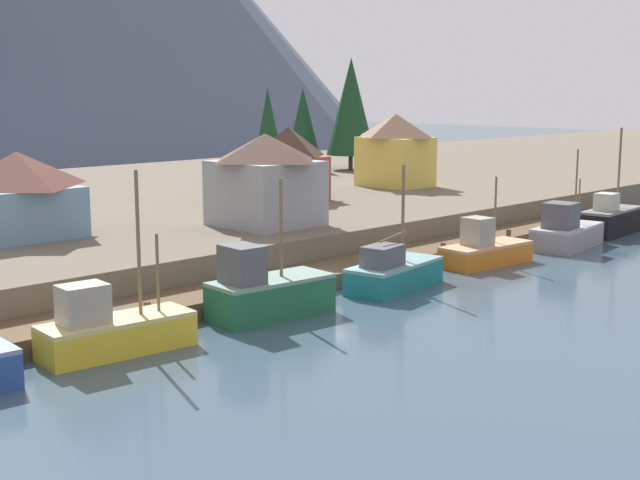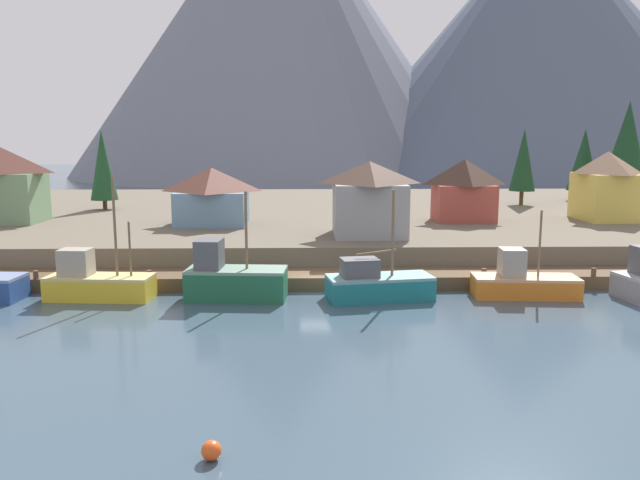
{
  "view_description": "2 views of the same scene",
  "coord_description": "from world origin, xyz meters",
  "px_view_note": "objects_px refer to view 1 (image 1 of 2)",
  "views": [
    {
      "loc": [
        -35.88,
        -36.04,
        12.1
      ],
      "look_at": [
        0.98,
        1.09,
        3.01
      ],
      "focal_mm": 49.53,
      "sensor_mm": 36.0,
      "label": 1
    },
    {
      "loc": [
        -0.86,
        -43.44,
        10.89
      ],
      "look_at": [
        0.24,
        3.06,
        3.26
      ],
      "focal_mm": 35.0,
      "sensor_mm": 36.0,
      "label": 2
    }
  ],
  "objects_px": {
    "fishing_boat_teal": "(393,273)",
    "conifer_mid_right": "(351,107)",
    "house_blue": "(18,194)",
    "conifer_mid_left": "(303,122)",
    "fishing_boat_yellow": "(112,330)",
    "house_yellow": "(395,149)",
    "fishing_boat_orange": "(485,250)",
    "fishing_boat_grey": "(566,232)",
    "fishing_boat_green": "(267,292)",
    "house_red": "(288,163)",
    "conifer_back_left": "(268,125)",
    "house_grey": "(265,179)",
    "fishing_boat_black": "(611,220)"
  },
  "relations": [
    {
      "from": "house_grey",
      "to": "conifer_back_left",
      "type": "xyz_separation_m",
      "value": [
        21.83,
        24.41,
        2.36
      ]
    },
    {
      "from": "house_yellow",
      "to": "fishing_boat_teal",
      "type": "bearing_deg",
      "value": -139.71
    },
    {
      "from": "fishing_boat_black",
      "to": "fishing_boat_teal",
      "type": "bearing_deg",
      "value": 176.43
    },
    {
      "from": "fishing_boat_teal",
      "to": "fishing_boat_orange",
      "type": "relative_size",
      "value": 1.03
    },
    {
      "from": "fishing_boat_orange",
      "to": "house_blue",
      "type": "bearing_deg",
      "value": 145.96
    },
    {
      "from": "fishing_boat_green",
      "to": "house_blue",
      "type": "bearing_deg",
      "value": 106.32
    },
    {
      "from": "house_yellow",
      "to": "fishing_boat_green",
      "type": "bearing_deg",
      "value": -148.81
    },
    {
      "from": "fishing_boat_black",
      "to": "house_yellow",
      "type": "distance_m",
      "value": 22.29
    },
    {
      "from": "house_blue",
      "to": "conifer_mid_left",
      "type": "xyz_separation_m",
      "value": [
        46.43,
        22.09,
        2.65
      ]
    },
    {
      "from": "fishing_boat_yellow",
      "to": "house_blue",
      "type": "height_order",
      "value": "fishing_boat_yellow"
    },
    {
      "from": "fishing_boat_yellow",
      "to": "fishing_boat_orange",
      "type": "relative_size",
      "value": 1.15
    },
    {
      "from": "house_blue",
      "to": "house_yellow",
      "type": "relative_size",
      "value": 1.0
    },
    {
      "from": "house_red",
      "to": "conifer_mid_right",
      "type": "distance_m",
      "value": 29.39
    },
    {
      "from": "fishing_boat_yellow",
      "to": "conifer_mid_left",
      "type": "xyz_separation_m",
      "value": [
        51.58,
        41.3,
        6.85
      ]
    },
    {
      "from": "fishing_boat_orange",
      "to": "house_yellow",
      "type": "relative_size",
      "value": 1.03
    },
    {
      "from": "fishing_boat_yellow",
      "to": "house_grey",
      "type": "distance_m",
      "value": 23.54
    },
    {
      "from": "fishing_boat_orange",
      "to": "fishing_boat_grey",
      "type": "relative_size",
      "value": 0.97
    },
    {
      "from": "house_grey",
      "to": "conifer_mid_right",
      "type": "distance_m",
      "value": 43.09
    },
    {
      "from": "fishing_boat_yellow",
      "to": "house_yellow",
      "type": "relative_size",
      "value": 1.19
    },
    {
      "from": "fishing_boat_green",
      "to": "conifer_mid_right",
      "type": "xyz_separation_m",
      "value": [
        45.54,
        36.76,
        8.48
      ]
    },
    {
      "from": "fishing_boat_teal",
      "to": "fishing_boat_black",
      "type": "relative_size",
      "value": 0.85
    },
    {
      "from": "conifer_mid_left",
      "to": "conifer_mid_right",
      "type": "height_order",
      "value": "conifer_mid_right"
    },
    {
      "from": "fishing_boat_black",
      "to": "house_red",
      "type": "bearing_deg",
      "value": 124.61
    },
    {
      "from": "fishing_boat_grey",
      "to": "house_blue",
      "type": "distance_m",
      "value": 39.55
    },
    {
      "from": "house_red",
      "to": "conifer_back_left",
      "type": "xyz_separation_m",
      "value": [
        11.28,
        15.38,
        2.42
      ]
    },
    {
      "from": "fishing_boat_green",
      "to": "conifer_mid_left",
      "type": "xyz_separation_m",
      "value": [
        42.28,
        41.45,
        6.61
      ]
    },
    {
      "from": "conifer_back_left",
      "to": "conifer_mid_left",
      "type": "bearing_deg",
      "value": 26.88
    },
    {
      "from": "conifer_back_left",
      "to": "house_grey",
      "type": "bearing_deg",
      "value": -131.8
    },
    {
      "from": "house_blue",
      "to": "conifer_mid_left",
      "type": "relative_size",
      "value": 0.73
    },
    {
      "from": "conifer_mid_left",
      "to": "conifer_mid_right",
      "type": "distance_m",
      "value": 6.01
    },
    {
      "from": "fishing_boat_black",
      "to": "conifer_back_left",
      "type": "height_order",
      "value": "conifer_back_left"
    },
    {
      "from": "fishing_boat_green",
      "to": "conifer_back_left",
      "type": "relative_size",
      "value": 0.77
    },
    {
      "from": "fishing_boat_yellow",
      "to": "conifer_back_left",
      "type": "distance_m",
      "value": 55.65
    },
    {
      "from": "fishing_boat_black",
      "to": "house_red",
      "type": "relative_size",
      "value": 1.4
    },
    {
      "from": "conifer_back_left",
      "to": "fishing_boat_grey",
      "type": "bearing_deg",
      "value": -93.94
    },
    {
      "from": "fishing_boat_teal",
      "to": "conifer_back_left",
      "type": "xyz_separation_m",
      "value": [
        22.49,
        36.78,
        7.1
      ]
    },
    {
      "from": "house_blue",
      "to": "conifer_back_left",
      "type": "height_order",
      "value": "conifer_back_left"
    },
    {
      "from": "fishing_boat_black",
      "to": "house_yellow",
      "type": "xyz_separation_m",
      "value": [
        -2.15,
        21.65,
        4.85
      ]
    },
    {
      "from": "fishing_boat_yellow",
      "to": "fishing_boat_grey",
      "type": "bearing_deg",
      "value": 3.86
    },
    {
      "from": "conifer_mid_left",
      "to": "fishing_boat_teal",
      "type": "bearing_deg",
      "value": -127.8
    },
    {
      "from": "house_red",
      "to": "conifer_mid_left",
      "type": "distance_m",
      "value": 29.54
    },
    {
      "from": "conifer_mid_right",
      "to": "fishing_boat_grey",
      "type": "bearing_deg",
      "value": -112.89
    },
    {
      "from": "fishing_boat_green",
      "to": "conifer_mid_right",
      "type": "height_order",
      "value": "conifer_mid_right"
    },
    {
      "from": "fishing_boat_grey",
      "to": "conifer_mid_left",
      "type": "relative_size",
      "value": 0.78
    },
    {
      "from": "fishing_boat_orange",
      "to": "conifer_mid_right",
      "type": "xyz_separation_m",
      "value": [
        25.51,
        36.68,
        8.84
      ]
    },
    {
      "from": "fishing_boat_orange",
      "to": "house_red",
      "type": "relative_size",
      "value": 1.16
    },
    {
      "from": "fishing_boat_teal",
      "to": "conifer_mid_right",
      "type": "relative_size",
      "value": 0.58
    },
    {
      "from": "fishing_boat_green",
      "to": "fishing_boat_orange",
      "type": "bearing_deg",
      "value": 4.47
    },
    {
      "from": "fishing_boat_teal",
      "to": "conifer_mid_right",
      "type": "bearing_deg",
      "value": 36.84
    },
    {
      "from": "fishing_boat_green",
      "to": "fishing_boat_black",
      "type": "height_order",
      "value": "fishing_boat_black"
    }
  ]
}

